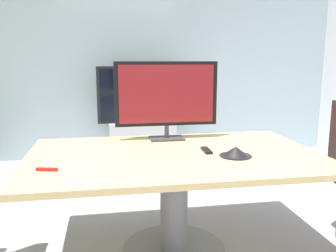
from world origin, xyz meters
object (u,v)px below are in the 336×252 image
at_px(conference_table, 174,177).
at_px(conference_phone, 236,152).
at_px(wall_display_unit, 142,130).
at_px(tv_monitor, 166,96).
at_px(remote_control, 206,150).

height_order(conference_table, conference_phone, conference_phone).
bearing_deg(wall_display_unit, conference_table, -90.55).
xyz_separation_m(wall_display_unit, conference_phone, (0.37, -2.60, 0.34)).
bearing_deg(tv_monitor, conference_table, -93.02).
xyz_separation_m(tv_monitor, remote_control, (0.21, -0.45, -0.35)).
distance_m(conference_table, wall_display_unit, 2.45).
xyz_separation_m(conference_phone, remote_control, (-0.16, 0.16, -0.02)).
bearing_deg(remote_control, tv_monitor, 117.30).
relative_size(tv_monitor, wall_display_unit, 0.64).
relative_size(conference_table, remote_control, 11.99).
bearing_deg(tv_monitor, conference_phone, -58.49).
bearing_deg(tv_monitor, remote_control, -64.60).
relative_size(tv_monitor, conference_phone, 3.82).
xyz_separation_m(conference_table, tv_monitor, (0.02, 0.46, 0.53)).
height_order(tv_monitor, wall_display_unit, tv_monitor).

